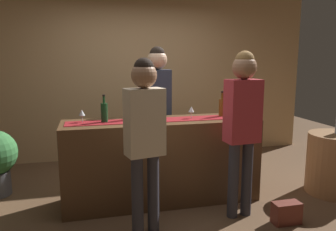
% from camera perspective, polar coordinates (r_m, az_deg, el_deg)
% --- Properties ---
extents(ground_plane, '(10.00, 10.00, 0.00)m').
position_cam_1_polar(ground_plane, '(4.00, -1.09, -14.34)').
color(ground_plane, brown).
extents(back_wall, '(6.00, 0.12, 2.90)m').
position_cam_1_polar(back_wall, '(5.52, -5.57, 7.82)').
color(back_wall, tan).
rests_on(back_wall, ground).
extents(bar_counter, '(2.21, 0.60, 0.95)m').
position_cam_1_polar(bar_counter, '(3.83, -1.12, -7.83)').
color(bar_counter, '#543821').
rests_on(bar_counter, ground).
extents(counter_runner_cloth, '(2.10, 0.28, 0.01)m').
position_cam_1_polar(counter_runner_cloth, '(3.71, -1.14, -0.76)').
color(counter_runner_cloth, maroon).
rests_on(counter_runner_cloth, bar_counter).
extents(wine_bottle_amber, '(0.07, 0.07, 0.30)m').
position_cam_1_polar(wine_bottle_amber, '(3.99, 9.31, 1.45)').
color(wine_bottle_amber, brown).
rests_on(wine_bottle_amber, bar_counter).
extents(wine_bottle_green, '(0.07, 0.07, 0.30)m').
position_cam_1_polar(wine_bottle_green, '(3.63, -10.97, 0.59)').
color(wine_bottle_green, '#194723').
rests_on(wine_bottle_green, bar_counter).
extents(wine_bottle_clear, '(0.07, 0.07, 0.30)m').
position_cam_1_polar(wine_bottle_clear, '(3.73, -6.56, 0.94)').
color(wine_bottle_clear, '#B2C6C1').
rests_on(wine_bottle_clear, bar_counter).
extents(wine_glass_near_customer, '(0.07, 0.07, 0.14)m').
position_cam_1_polar(wine_glass_near_customer, '(3.67, -14.68, 0.42)').
color(wine_glass_near_customer, silver).
rests_on(wine_glass_near_customer, bar_counter).
extents(wine_glass_mid_counter, '(0.07, 0.07, 0.14)m').
position_cam_1_polar(wine_glass_mid_counter, '(3.80, 4.05, 1.03)').
color(wine_glass_mid_counter, silver).
rests_on(wine_glass_mid_counter, bar_counter).
extents(bartender, '(0.35, 0.25, 1.79)m').
position_cam_1_polar(bartender, '(4.27, -1.82, 2.87)').
color(bartender, '#26262B').
rests_on(bartender, ground).
extents(customer_sipping, '(0.35, 0.24, 1.71)m').
position_cam_1_polar(customer_sipping, '(3.39, 12.77, -0.17)').
color(customer_sipping, '#33333D').
rests_on(customer_sipping, ground).
extents(customer_browsing, '(0.37, 0.27, 1.65)m').
position_cam_1_polar(customer_browsing, '(2.98, -4.06, -2.34)').
color(customer_browsing, '#33333D').
rests_on(customer_browsing, ground).
extents(round_side_table, '(0.68, 0.68, 0.74)m').
position_cam_1_polar(round_side_table, '(4.56, 27.03, -7.41)').
color(round_side_table, '#996B42').
rests_on(round_side_table, ground).
extents(handbag, '(0.28, 0.14, 0.22)m').
position_cam_1_polar(handbag, '(3.64, 19.80, -15.57)').
color(handbag, brown).
rests_on(handbag, ground).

